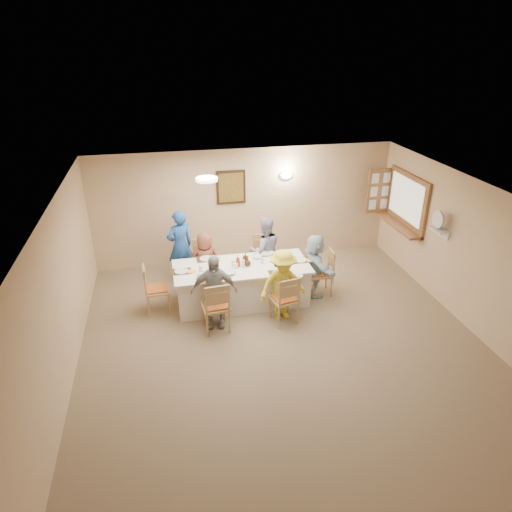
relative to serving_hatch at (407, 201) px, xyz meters
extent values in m
plane|color=#867050|center=(-3.21, -2.40, -1.50)|extent=(7.00, 7.00, 0.00)
plane|color=tan|center=(-3.21, 1.10, -0.25)|extent=(6.50, 0.00, 6.50)
plane|color=tan|center=(-3.21, -5.90, -0.25)|extent=(6.50, 0.00, 6.50)
plane|color=tan|center=(-6.46, -2.40, -0.25)|extent=(0.00, 7.00, 7.00)
plane|color=tan|center=(0.04, -2.40, -0.25)|extent=(0.00, 7.00, 7.00)
plane|color=white|center=(-3.21, -2.40, 1.00)|extent=(7.00, 7.00, 0.00)
cube|color=black|center=(-3.51, 1.07, 0.20)|extent=(0.62, 0.04, 0.72)
cube|color=black|center=(-3.51, 1.05, 0.20)|extent=(0.52, 0.02, 0.62)
ellipsoid|color=white|center=(-2.31, 1.04, 0.40)|extent=(0.26, 0.09, 0.18)
cylinder|color=white|center=(-4.21, -0.90, 0.97)|extent=(0.36, 0.36, 0.05)
cube|color=brown|center=(0.00, 0.00, 0.00)|extent=(0.06, 1.50, 1.15)
cube|color=brown|center=(-0.12, 0.00, -0.53)|extent=(0.30, 1.50, 0.05)
cube|color=brown|center=(-0.26, 0.76, 0.00)|extent=(0.55, 0.04, 1.00)
cube|color=white|center=(-0.08, -1.35, -0.10)|extent=(0.22, 0.36, 0.03)
cube|color=white|center=(-3.63, -0.76, -1.12)|extent=(2.50, 1.06, 0.76)
imported|color=brown|center=(-4.23, -0.08, -0.91)|extent=(0.68, 0.53, 1.19)
imported|color=#8C8DA8|center=(-3.03, -0.08, -0.80)|extent=(0.73, 0.59, 1.41)
imported|color=#969696|center=(-4.23, -1.44, -0.83)|extent=(0.86, 0.50, 1.35)
imported|color=yellow|center=(-3.03, -1.44, -0.84)|extent=(1.01, 0.77, 1.32)
imported|color=silver|center=(-2.21, -0.76, -0.87)|extent=(1.22, 0.55, 1.25)
imported|color=#2154A9|center=(-4.68, 0.39, -0.75)|extent=(0.78, 0.72, 1.51)
cube|color=#472B19|center=(-4.23, -1.18, -0.74)|extent=(0.37, 0.28, 0.01)
cylinder|color=white|center=(-4.23, -1.18, -0.73)|extent=(0.23, 0.23, 0.01)
cube|color=yellow|center=(-4.05, -1.23, -0.73)|extent=(0.15, 0.15, 0.01)
cube|color=#472B19|center=(-3.03, -1.18, -0.74)|extent=(0.36, 0.27, 0.01)
cylinder|color=white|center=(-3.03, -1.18, -0.73)|extent=(0.23, 0.23, 0.01)
cube|color=yellow|center=(-2.85, -1.23, -0.73)|extent=(0.14, 0.14, 0.01)
cube|color=#472B19|center=(-4.23, -0.34, -0.74)|extent=(0.38, 0.28, 0.01)
cylinder|color=white|center=(-4.23, -0.34, -0.73)|extent=(0.26, 0.26, 0.02)
cube|color=yellow|center=(-4.05, -0.39, -0.73)|extent=(0.15, 0.15, 0.01)
cube|color=#472B19|center=(-3.03, -0.34, -0.74)|extent=(0.37, 0.27, 0.01)
cylinder|color=white|center=(-3.03, -0.34, -0.73)|extent=(0.24, 0.24, 0.02)
cube|color=yellow|center=(-2.85, -0.39, -0.73)|extent=(0.14, 0.14, 0.01)
cube|color=#472B19|center=(-4.73, -0.76, -0.74)|extent=(0.36, 0.26, 0.01)
cylinder|color=white|center=(-4.73, -0.76, -0.73)|extent=(0.24, 0.24, 0.02)
cube|color=yellow|center=(-4.55, -0.81, -0.73)|extent=(0.13, 0.13, 0.01)
cube|color=#472B19|center=(-2.51, -0.76, -0.74)|extent=(0.37, 0.27, 0.01)
cylinder|color=white|center=(-2.51, -0.76, -0.73)|extent=(0.25, 0.25, 0.02)
cube|color=yellow|center=(-2.33, -0.81, -0.73)|extent=(0.13, 0.13, 0.01)
imported|color=white|center=(-4.44, -1.10, -0.70)|extent=(0.14, 0.14, 0.08)
imported|color=white|center=(-3.21, -0.26, -0.70)|extent=(0.10, 0.10, 0.08)
imported|color=white|center=(-3.90, -1.03, -0.71)|extent=(0.33, 0.33, 0.06)
imported|color=white|center=(-3.28, -0.50, -0.71)|extent=(0.22, 0.22, 0.06)
imported|color=#B7280F|center=(-3.70, -0.77, -0.63)|extent=(0.11, 0.11, 0.22)
imported|color=#3A230F|center=(-3.54, -0.68, -0.64)|extent=(0.16, 0.16, 0.21)
imported|color=#3A230F|center=(-3.52, -0.78, -0.66)|extent=(0.17, 0.17, 0.15)
cylinder|color=silver|center=(-3.78, -0.71, -0.68)|extent=(0.07, 0.07, 0.10)
camera|label=1|loc=(-4.93, -8.13, 3.05)|focal=32.00mm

